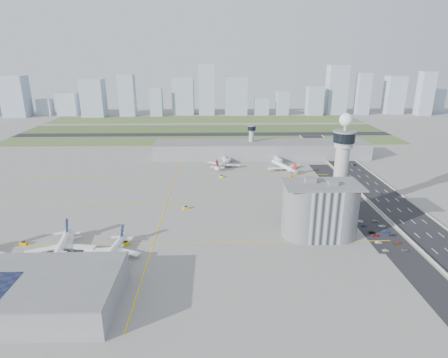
{
  "coord_description": "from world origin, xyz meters",
  "views": [
    {
      "loc": [
        -6.16,
        -212.05,
        97.23
      ],
      "look_at": [
        0.0,
        35.0,
        15.0
      ],
      "focal_mm": 30.0,
      "sensor_mm": 36.0,
      "label": 1
    }
  ],
  "objects_px": {
    "jet_bridge_far_0": "(224,159)",
    "tug_1": "(85,247)",
    "control_tower": "(342,161)",
    "car_lot_6": "(405,250)",
    "tug_5": "(291,177)",
    "jet_bridge_far_1": "(276,159)",
    "car_lot_3": "(372,232)",
    "car_lot_0": "(386,250)",
    "secondary_tower": "(251,138)",
    "jet_bridge_near_2": "(114,271)",
    "car_lot_9": "(386,232)",
    "car_lot_7": "(398,243)",
    "jet_bridge_near_1": "(48,272)",
    "airplane_far_b": "(284,164)",
    "car_hw_2": "(354,165)",
    "car_lot_5": "(360,221)",
    "car_lot_8": "(393,235)",
    "tug_2": "(126,243)",
    "car_lot_4": "(364,226)",
    "airplane_far_a": "(224,161)",
    "tug_3": "(186,207)",
    "tug_0": "(24,243)",
    "car_lot_2": "(375,235)",
    "airplane_near_b": "(59,244)",
    "tug_4": "(221,176)",
    "car_lot_1": "(379,242)",
    "car_lot_10": "(382,226)",
    "car_hw_4": "(321,148)",
    "admin_building": "(320,210)",
    "car_hw_1": "(380,194)",
    "car_lot_11": "(376,221)",
    "airplane_near_c": "(111,248)"
  },
  "relations": [
    {
      "from": "jet_bridge_far_0",
      "to": "tug_1",
      "type": "relative_size",
      "value": 4.83
    },
    {
      "from": "control_tower",
      "to": "tug_1",
      "type": "distance_m",
      "value": 157.0
    },
    {
      "from": "car_lot_6",
      "to": "tug_5",
      "type": "bearing_deg",
      "value": 15.31
    },
    {
      "from": "jet_bridge_far_1",
      "to": "car_lot_3",
      "type": "distance_m",
      "value": 155.83
    },
    {
      "from": "car_lot_0",
      "to": "control_tower",
      "type": "bearing_deg",
      "value": 14.7
    },
    {
      "from": "secondary_tower",
      "to": "jet_bridge_near_2",
      "type": "bearing_deg",
      "value": -111.47
    },
    {
      "from": "jet_bridge_near_2",
      "to": "car_lot_9",
      "type": "xyz_separation_m",
      "value": [
        144.83,
        41.01,
        -2.22
      ]
    },
    {
      "from": "car_lot_0",
      "to": "car_lot_7",
      "type": "bearing_deg",
      "value": -48.81
    },
    {
      "from": "tug_1",
      "to": "jet_bridge_near_1",
      "type": "bearing_deg",
      "value": -133.41
    },
    {
      "from": "airplane_far_b",
      "to": "tug_5",
      "type": "relative_size",
      "value": 11.49
    },
    {
      "from": "airplane_far_b",
      "to": "car_hw_2",
      "type": "distance_m",
      "value": 69.34
    },
    {
      "from": "car_lot_5",
      "to": "car_lot_8",
      "type": "relative_size",
      "value": 1.03
    },
    {
      "from": "car_lot_5",
      "to": "car_lot_6",
      "type": "distance_m",
      "value": 36.95
    },
    {
      "from": "tug_2",
      "to": "car_hw_2",
      "type": "relative_size",
      "value": 0.78
    },
    {
      "from": "car_lot_4",
      "to": "airplane_far_a",
      "type": "bearing_deg",
      "value": 24.75
    },
    {
      "from": "car_lot_9",
      "to": "car_lot_6",
      "type": "bearing_deg",
      "value": -170.73
    },
    {
      "from": "tug_3",
      "to": "car_lot_0",
      "type": "height_order",
      "value": "tug_3"
    },
    {
      "from": "tug_0",
      "to": "car_lot_2",
      "type": "distance_m",
      "value": 193.66
    },
    {
      "from": "tug_1",
      "to": "tug_3",
      "type": "relative_size",
      "value": 0.83
    },
    {
      "from": "airplane_near_b",
      "to": "car_lot_2",
      "type": "distance_m",
      "value": 170.38
    },
    {
      "from": "tug_4",
      "to": "car_lot_9",
      "type": "height_order",
      "value": "tug_4"
    },
    {
      "from": "jet_bridge_near_1",
      "to": "tug_3",
      "type": "distance_m",
      "value": 97.46
    },
    {
      "from": "tug_3",
      "to": "jet_bridge_near_1",
      "type": "bearing_deg",
      "value": -54.51
    },
    {
      "from": "car_lot_1",
      "to": "car_lot_9",
      "type": "xyz_separation_m",
      "value": [
        9.48,
        12.61,
        0.01
      ]
    },
    {
      "from": "airplane_far_b",
      "to": "jet_bridge_near_1",
      "type": "xyz_separation_m",
      "value": [
        -137.88,
        -166.79,
        -2.52
      ]
    },
    {
      "from": "car_lot_5",
      "to": "car_lot_10",
      "type": "xyz_separation_m",
      "value": [
        10.81,
        -6.88,
        -0.05
      ]
    },
    {
      "from": "tug_0",
      "to": "car_lot_9",
      "type": "xyz_separation_m",
      "value": [
        201.49,
        9.46,
        -0.39
      ]
    },
    {
      "from": "tug_1",
      "to": "car_lot_10",
      "type": "xyz_separation_m",
      "value": [
        168.01,
        22.11,
        -0.26
      ]
    },
    {
      "from": "jet_bridge_far_0",
      "to": "car_hw_4",
      "type": "bearing_deg",
      "value": 104.87
    },
    {
      "from": "admin_building",
      "to": "car_lot_5",
      "type": "bearing_deg",
      "value": 28.21
    },
    {
      "from": "tug_4",
      "to": "car_lot_7",
      "type": "relative_size",
      "value": 0.89
    },
    {
      "from": "car_lot_10",
      "to": "tug_2",
      "type": "bearing_deg",
      "value": 98.72
    },
    {
      "from": "tug_0",
      "to": "car_lot_4",
      "type": "relative_size",
      "value": 1.08
    },
    {
      "from": "airplane_near_b",
      "to": "tug_2",
      "type": "height_order",
      "value": "airplane_near_b"
    },
    {
      "from": "car_lot_8",
      "to": "jet_bridge_near_2",
      "type": "bearing_deg",
      "value": 107.14
    },
    {
      "from": "tug_5",
      "to": "car_lot_4",
      "type": "relative_size",
      "value": 1.04
    },
    {
      "from": "tug_4",
      "to": "car_lot_1",
      "type": "relative_size",
      "value": 0.89
    },
    {
      "from": "car_hw_2",
      "to": "car_hw_1",
      "type": "bearing_deg",
      "value": -91.43
    },
    {
      "from": "car_lot_11",
      "to": "car_hw_2",
      "type": "distance_m",
      "value": 126.94
    },
    {
      "from": "airplane_near_c",
      "to": "car_lot_1",
      "type": "xyz_separation_m",
      "value": [
        141.22,
        10.51,
        -4.29
      ]
    },
    {
      "from": "tug_0",
      "to": "car_lot_1",
      "type": "distance_m",
      "value": 192.03
    },
    {
      "from": "car_lot_10",
      "to": "jet_bridge_far_1",
      "type": "bearing_deg",
      "value": 17.62
    },
    {
      "from": "car_lot_6",
      "to": "car_lot_10",
      "type": "height_order",
      "value": "car_lot_10"
    },
    {
      "from": "tug_0",
      "to": "car_lot_9",
      "type": "bearing_deg",
      "value": -83.44
    },
    {
      "from": "jet_bridge_far_0",
      "to": "car_lot_10",
      "type": "bearing_deg",
      "value": 22.13
    },
    {
      "from": "admin_building",
      "to": "car_lot_4",
      "type": "bearing_deg",
      "value": 18.59
    },
    {
      "from": "airplane_near_b",
      "to": "car_lot_8",
      "type": "xyz_separation_m",
      "value": [
        179.48,
        16.36,
        -5.15
      ]
    },
    {
      "from": "tug_2",
      "to": "car_lot_7",
      "type": "bearing_deg",
      "value": -67.14
    },
    {
      "from": "admin_building",
      "to": "car_hw_4",
      "type": "relative_size",
      "value": 11.29
    },
    {
      "from": "jet_bridge_near_2",
      "to": "tug_4",
      "type": "distance_m",
      "value": 154.12
    }
  ]
}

